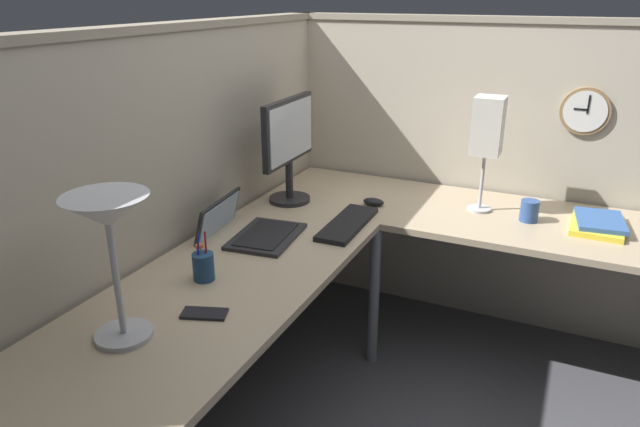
# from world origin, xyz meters

# --- Properties ---
(ground_plane) EXTENTS (6.80, 6.80, 0.00)m
(ground_plane) POSITION_xyz_m (0.00, 0.00, 0.00)
(ground_plane) COLOR #47474C
(cubicle_wall_back) EXTENTS (2.57, 0.12, 1.58)m
(cubicle_wall_back) POSITION_xyz_m (-0.36, 0.87, 0.79)
(cubicle_wall_back) COLOR #B7AD99
(cubicle_wall_back) RESTS_ON ground
(cubicle_wall_right) EXTENTS (0.12, 2.37, 1.58)m
(cubicle_wall_right) POSITION_xyz_m (0.87, -0.27, 0.79)
(cubicle_wall_right) COLOR #B7AD99
(cubicle_wall_right) RESTS_ON ground
(desk) EXTENTS (2.35, 2.15, 0.73)m
(desk) POSITION_xyz_m (-0.15, -0.05, 0.63)
(desk) COLOR tan
(desk) RESTS_ON ground
(monitor) EXTENTS (0.46, 0.20, 0.50)m
(monitor) POSITION_xyz_m (0.24, 0.64, 1.02)
(monitor) COLOR #232326
(monitor) RESTS_ON desk
(laptop) EXTENTS (0.38, 0.42, 0.22)m
(laptop) POSITION_xyz_m (-0.21, 0.61, 0.75)
(laptop) COLOR #232326
(laptop) RESTS_ON desk
(keyboard) EXTENTS (0.43, 0.15, 0.02)m
(keyboard) POSITION_xyz_m (0.06, 0.26, 0.74)
(keyboard) COLOR black
(keyboard) RESTS_ON desk
(computer_mouse) EXTENTS (0.06, 0.10, 0.03)m
(computer_mouse) POSITION_xyz_m (0.36, 0.25, 0.75)
(computer_mouse) COLOR black
(computer_mouse) RESTS_ON desk
(desk_lamp_dome) EXTENTS (0.24, 0.24, 0.44)m
(desk_lamp_dome) POSITION_xyz_m (-1.02, 0.53, 1.09)
(desk_lamp_dome) COLOR #B7BABF
(desk_lamp_dome) RESTS_ON desk
(pen_cup) EXTENTS (0.08, 0.08, 0.18)m
(pen_cup) POSITION_xyz_m (-0.62, 0.53, 0.78)
(pen_cup) COLOR navy
(pen_cup) RESTS_ON desk
(cell_phone) EXTENTS (0.11, 0.16, 0.01)m
(cell_phone) POSITION_xyz_m (-0.82, 0.39, 0.73)
(cell_phone) COLOR black
(cell_phone) RESTS_ON desk
(book_stack) EXTENTS (0.30, 0.23, 0.04)m
(book_stack) POSITION_xyz_m (0.49, -0.73, 0.75)
(book_stack) COLOR yellow
(book_stack) RESTS_ON desk
(desk_lamp_paper) EXTENTS (0.13, 0.13, 0.53)m
(desk_lamp_paper) POSITION_xyz_m (0.50, -0.22, 1.11)
(desk_lamp_paper) COLOR #B7BABF
(desk_lamp_paper) RESTS_ON desk
(coffee_mug) EXTENTS (0.08, 0.08, 0.10)m
(coffee_mug) POSITION_xyz_m (0.46, -0.45, 0.78)
(coffee_mug) COLOR #2D4C8C
(coffee_mug) RESTS_ON desk
(wall_clock) EXTENTS (0.04, 0.22, 0.22)m
(wall_clock) POSITION_xyz_m (0.82, -0.61, 1.17)
(wall_clock) COLOR olive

